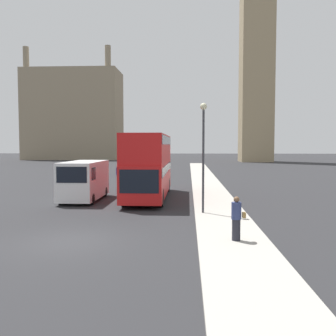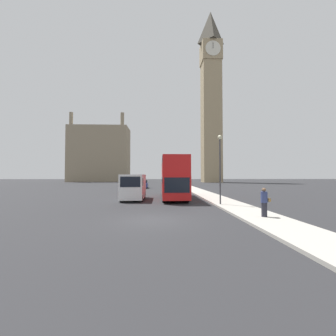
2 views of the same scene
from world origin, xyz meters
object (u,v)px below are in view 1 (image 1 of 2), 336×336
at_px(clock_tower, 257,8).
at_px(street_lamp, 203,141).
at_px(pedestrian, 237,219).
at_px(white_van, 84,180).
at_px(parked_sedan, 127,169).
at_px(red_double_decker_bus, 149,163).

distance_m(clock_tower, street_lamp, 73.12).
height_order(clock_tower, pedestrian, clock_tower).
bearing_deg(white_van, parked_sedan, 91.81).
distance_m(street_lamp, parked_sedan, 28.26).
xyz_separation_m(clock_tower, red_double_decker_bus, (-17.81, -58.98, -31.28)).
relative_size(clock_tower, pedestrian, 39.49).
bearing_deg(street_lamp, pedestrian, -79.89).
bearing_deg(street_lamp, white_van, 147.88).
xyz_separation_m(clock_tower, white_van, (-22.06, -60.33, -32.34)).
relative_size(red_double_decker_bus, parked_sedan, 2.20).
distance_m(clock_tower, parked_sedan, 55.56).
bearing_deg(clock_tower, pedestrian, -100.56).
distance_m(clock_tower, red_double_decker_bus, 69.10).
relative_size(clock_tower, white_van, 12.03).
xyz_separation_m(red_double_decker_bus, pedestrian, (4.58, -12.01, -1.48)).
relative_size(red_double_decker_bus, street_lamp, 1.81).
bearing_deg(pedestrian, red_double_decker_bus, 110.86).
bearing_deg(street_lamp, clock_tower, 77.66).
bearing_deg(red_double_decker_bus, street_lamp, -60.41).
xyz_separation_m(red_double_decker_bus, white_van, (-4.25, -1.35, -1.05)).
distance_m(red_double_decker_bus, parked_sedan, 21.17).
relative_size(pedestrian, street_lamp, 0.29).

